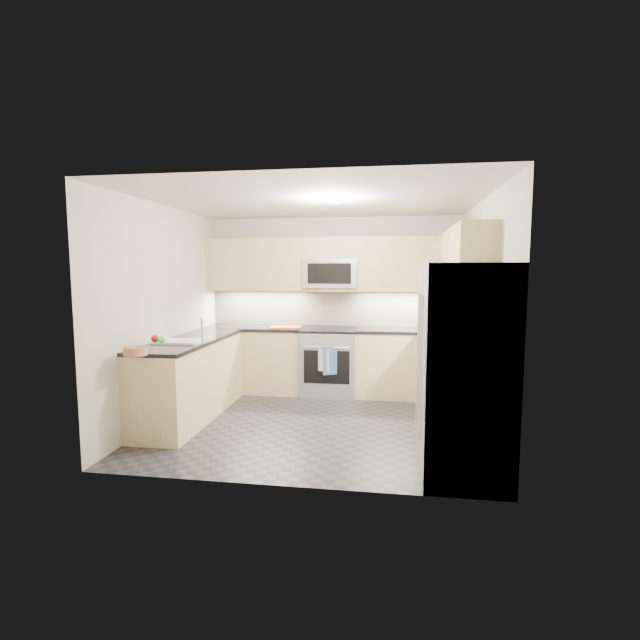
# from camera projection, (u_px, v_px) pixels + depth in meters

# --- Properties ---
(floor) EXTENTS (3.60, 3.20, 0.00)m
(floor) POSITION_uv_depth(u_px,v_px,m) (316.00, 422.00, 5.33)
(floor) COLOR black
(floor) RESTS_ON ground
(ceiling) EXTENTS (3.60, 3.20, 0.02)m
(ceiling) POSITION_uv_depth(u_px,v_px,m) (315.00, 201.00, 5.06)
(ceiling) COLOR beige
(ceiling) RESTS_ON wall_back
(wall_back) EXTENTS (3.60, 0.02, 2.50)m
(wall_back) POSITION_uv_depth(u_px,v_px,m) (333.00, 304.00, 6.77)
(wall_back) COLOR #BCB3A4
(wall_back) RESTS_ON floor
(wall_front) EXTENTS (3.60, 0.02, 2.50)m
(wall_front) POSITION_uv_depth(u_px,v_px,m) (283.00, 334.00, 3.62)
(wall_front) COLOR #BCB3A4
(wall_front) RESTS_ON floor
(wall_left) EXTENTS (0.02, 3.20, 2.50)m
(wall_left) POSITION_uv_depth(u_px,v_px,m) (165.00, 312.00, 5.46)
(wall_left) COLOR #BCB3A4
(wall_left) RESTS_ON floor
(wall_right) EXTENTS (0.02, 3.20, 2.50)m
(wall_right) POSITION_uv_depth(u_px,v_px,m) (482.00, 317.00, 4.93)
(wall_right) COLOR #BCB3A4
(wall_right) RESTS_ON floor
(base_cab_back_left) EXTENTS (1.42, 0.60, 0.90)m
(base_cab_back_left) POSITION_uv_depth(u_px,v_px,m) (256.00, 360.00, 6.72)
(base_cab_back_left) COLOR #D3BB7F
(base_cab_back_left) RESTS_ON floor
(base_cab_back_right) EXTENTS (1.42, 0.60, 0.90)m
(base_cab_back_right) POSITION_uv_depth(u_px,v_px,m) (408.00, 364.00, 6.40)
(base_cab_back_right) COLOR #D3BB7F
(base_cab_back_right) RESTS_ON floor
(base_cab_right) EXTENTS (0.60, 1.70, 0.90)m
(base_cab_right) POSITION_uv_depth(u_px,v_px,m) (449.00, 386.00, 5.21)
(base_cab_right) COLOR #D3BB7F
(base_cab_right) RESTS_ON floor
(base_cab_peninsula) EXTENTS (0.60, 2.00, 0.90)m
(base_cab_peninsula) POSITION_uv_depth(u_px,v_px,m) (191.00, 380.00, 5.50)
(base_cab_peninsula) COLOR #D3BB7F
(base_cab_peninsula) RESTS_ON floor
(countertop_back_left) EXTENTS (1.42, 0.63, 0.04)m
(countertop_back_left) POSITION_uv_depth(u_px,v_px,m) (255.00, 328.00, 6.67)
(countertop_back_left) COLOR black
(countertop_back_left) RESTS_ON base_cab_back_left
(countertop_back_right) EXTENTS (1.42, 0.63, 0.04)m
(countertop_back_right) POSITION_uv_depth(u_px,v_px,m) (409.00, 331.00, 6.35)
(countertop_back_right) COLOR black
(countertop_back_right) RESTS_ON base_cab_back_right
(countertop_right) EXTENTS (0.63, 1.70, 0.04)m
(countertop_right) POSITION_uv_depth(u_px,v_px,m) (450.00, 345.00, 5.15)
(countertop_right) COLOR black
(countertop_right) RESTS_ON base_cab_right
(countertop_peninsula) EXTENTS (0.63, 2.00, 0.04)m
(countertop_peninsula) POSITION_uv_depth(u_px,v_px,m) (190.00, 341.00, 5.45)
(countertop_peninsula) COLOR black
(countertop_peninsula) RESTS_ON base_cab_peninsula
(upper_cab_back) EXTENTS (3.60, 0.35, 0.75)m
(upper_cab_back) POSITION_uv_depth(u_px,v_px,m) (331.00, 264.00, 6.53)
(upper_cab_back) COLOR #D3BB7F
(upper_cab_back) RESTS_ON wall_back
(upper_cab_right) EXTENTS (0.35, 1.95, 0.75)m
(upper_cab_right) POSITION_uv_depth(u_px,v_px,m) (463.00, 263.00, 5.16)
(upper_cab_right) COLOR #D3BB7F
(upper_cab_right) RESTS_ON wall_right
(backsplash_back) EXTENTS (3.60, 0.01, 0.51)m
(backsplash_back) POSITION_uv_depth(u_px,v_px,m) (333.00, 308.00, 6.77)
(backsplash_back) COLOR tan
(backsplash_back) RESTS_ON wall_back
(backsplash_right) EXTENTS (0.01, 2.30, 0.51)m
(backsplash_right) POSITION_uv_depth(u_px,v_px,m) (474.00, 318.00, 5.38)
(backsplash_right) COLOR tan
(backsplash_right) RESTS_ON wall_right
(gas_range) EXTENTS (0.76, 0.65, 0.91)m
(gas_range) POSITION_uv_depth(u_px,v_px,m) (330.00, 362.00, 6.53)
(gas_range) COLOR #95979C
(gas_range) RESTS_ON floor
(range_cooktop) EXTENTS (0.76, 0.65, 0.03)m
(range_cooktop) POSITION_uv_depth(u_px,v_px,m) (330.00, 330.00, 6.48)
(range_cooktop) COLOR black
(range_cooktop) RESTS_ON gas_range
(oven_door_glass) EXTENTS (0.62, 0.02, 0.45)m
(oven_door_glass) POSITION_uv_depth(u_px,v_px,m) (327.00, 367.00, 6.21)
(oven_door_glass) COLOR black
(oven_door_glass) RESTS_ON gas_range
(oven_handle) EXTENTS (0.60, 0.02, 0.02)m
(oven_handle) POSITION_uv_depth(u_px,v_px,m) (326.00, 348.00, 6.16)
(oven_handle) COLOR #B2B5BA
(oven_handle) RESTS_ON gas_range
(microwave) EXTENTS (0.76, 0.40, 0.40)m
(microwave) POSITION_uv_depth(u_px,v_px,m) (331.00, 273.00, 6.52)
(microwave) COLOR #A0A3A7
(microwave) RESTS_ON upper_cab_back
(microwave_door) EXTENTS (0.60, 0.01, 0.28)m
(microwave_door) POSITION_uv_depth(u_px,v_px,m) (329.00, 273.00, 6.32)
(microwave_door) COLOR black
(microwave_door) RESTS_ON microwave
(refrigerator) EXTENTS (0.70, 0.90, 1.80)m
(refrigerator) POSITION_uv_depth(u_px,v_px,m) (464.00, 371.00, 3.89)
(refrigerator) COLOR #A5A9AD
(refrigerator) RESTS_ON floor
(fridge_handle_left) EXTENTS (0.02, 0.02, 1.20)m
(fridge_handle_left) POSITION_uv_depth(u_px,v_px,m) (421.00, 368.00, 3.76)
(fridge_handle_left) COLOR #B2B5BA
(fridge_handle_left) RESTS_ON refrigerator
(fridge_handle_right) EXTENTS (0.02, 0.02, 1.20)m
(fridge_handle_right) POSITION_uv_depth(u_px,v_px,m) (418.00, 360.00, 4.11)
(fridge_handle_right) COLOR #B2B5BA
(fridge_handle_right) RESTS_ON refrigerator
(sink_basin) EXTENTS (0.52, 0.38, 0.16)m
(sink_basin) POSITION_uv_depth(u_px,v_px,m) (180.00, 347.00, 5.21)
(sink_basin) COLOR white
(sink_basin) RESTS_ON base_cab_peninsula
(faucet) EXTENTS (0.03, 0.03, 0.28)m
(faucet) POSITION_uv_depth(u_px,v_px,m) (202.00, 330.00, 5.15)
(faucet) COLOR silver
(faucet) RESTS_ON countertop_peninsula
(utensil_bowl) EXTENTS (0.33, 0.33, 0.15)m
(utensil_bowl) POSITION_uv_depth(u_px,v_px,m) (430.00, 324.00, 6.29)
(utensil_bowl) COLOR #5FAC49
(utensil_bowl) RESTS_ON countertop_back_right
(cutting_board) EXTENTS (0.48, 0.38, 0.01)m
(cutting_board) POSITION_uv_depth(u_px,v_px,m) (286.00, 327.00, 6.54)
(cutting_board) COLOR #C74412
(cutting_board) RESTS_ON countertop_back_left
(fruit_basket) EXTENTS (0.26, 0.26, 0.08)m
(fruit_basket) POSITION_uv_depth(u_px,v_px,m) (135.00, 351.00, 4.39)
(fruit_basket) COLOR #A46E4C
(fruit_basket) RESTS_ON countertop_peninsula
(fruit_apple) EXTENTS (0.08, 0.08, 0.08)m
(fruit_apple) POSITION_uv_depth(u_px,v_px,m) (155.00, 339.00, 4.68)
(fruit_apple) COLOR #A51A12
(fruit_apple) RESTS_ON fruit_basket
(fruit_pear) EXTENTS (0.08, 0.08, 0.08)m
(fruit_pear) POSITION_uv_depth(u_px,v_px,m) (162.00, 339.00, 4.63)
(fruit_pear) COLOR #58C253
(fruit_pear) RESTS_ON fruit_basket
(dish_towel_check) EXTENTS (0.15, 0.07, 0.30)m
(dish_towel_check) POSITION_uv_depth(u_px,v_px,m) (323.00, 360.00, 6.16)
(dish_towel_check) COLOR white
(dish_towel_check) RESTS_ON oven_handle
(dish_towel_blue) EXTENTS (0.19, 0.10, 0.38)m
(dish_towel_blue) POSITION_uv_depth(u_px,v_px,m) (330.00, 361.00, 6.15)
(dish_towel_blue) COLOR #2D557D
(dish_towel_blue) RESTS_ON oven_handle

